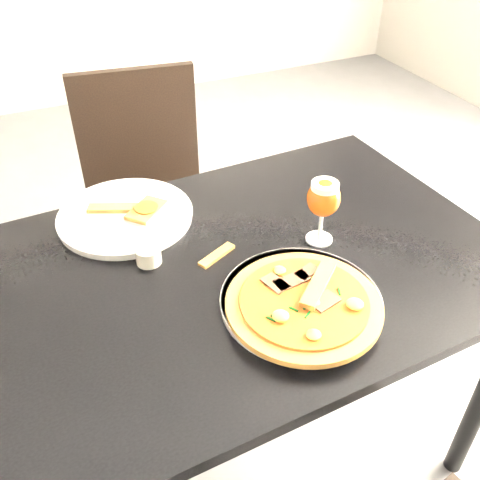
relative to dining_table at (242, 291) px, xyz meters
name	(u,v)px	position (x,y,z in m)	size (l,w,h in m)	color
ground	(270,479)	(0.03, -0.13, -0.66)	(6.00, 6.00, 0.00)	#5B5B5E
dining_table	(242,291)	(0.00, 0.00, 0.00)	(1.24, 0.86, 0.75)	black
chair_far	(149,200)	(-0.04, 0.69, -0.15)	(0.48, 0.48, 0.92)	black
plate_main	(301,302)	(0.05, -0.17, 0.10)	(0.33, 0.33, 0.02)	silver
pizza	(304,303)	(0.05, -0.19, 0.12)	(0.31, 0.31, 0.03)	#9A5725
plate_second	(126,216)	(-0.20, 0.27, 0.10)	(0.33, 0.33, 0.02)	silver
crust_scraps	(136,209)	(-0.17, 0.27, 0.11)	(0.20, 0.14, 0.01)	#9A5725
loose_crust	(217,255)	(-0.05, 0.04, 0.09)	(0.10, 0.02, 0.01)	#9A5725
sauce_cup	(148,255)	(-0.19, 0.08, 0.11)	(0.06, 0.06, 0.04)	beige
beer_glass	(324,199)	(0.20, 0.00, 0.21)	(0.08, 0.08, 0.16)	silver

